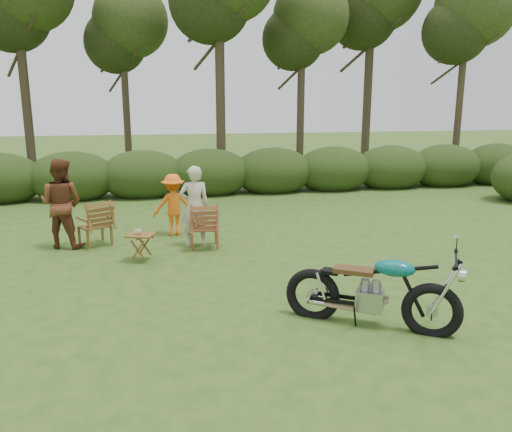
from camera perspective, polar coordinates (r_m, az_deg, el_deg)
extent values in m
plane|color=#2C4A18|center=(6.94, 3.96, -10.43)|extent=(80.00, 80.00, 0.00)
cylinder|color=#382D1F|center=(17.64, -25.04, 14.44)|extent=(0.28, 0.28, 7.20)
cylinder|color=#382D1F|center=(18.34, -14.71, 13.68)|extent=(0.24, 0.24, 6.30)
sphere|color=#253B16|center=(18.49, -15.07, 19.75)|extent=(2.52, 2.52, 2.52)
cylinder|color=#382D1F|center=(16.32, -4.15, 16.58)|extent=(0.30, 0.30, 7.65)
cylinder|color=#382D1F|center=(18.02, 5.17, 14.34)|extent=(0.26, 0.26, 6.48)
sphere|color=#253B16|center=(18.19, 5.30, 20.70)|extent=(2.59, 2.59, 2.59)
cylinder|color=#382D1F|center=(20.15, 12.75, 15.97)|extent=(0.32, 0.32, 7.92)
sphere|color=#253B16|center=(20.45, 13.12, 22.87)|extent=(3.17, 3.17, 3.17)
cylinder|color=#382D1F|center=(19.41, 22.40, 13.88)|extent=(0.24, 0.24, 6.84)
sphere|color=#253B16|center=(19.60, 22.96, 20.08)|extent=(2.74, 2.74, 2.74)
ellipsoid|color=#233613|center=(15.42, -20.24, 4.16)|extent=(2.52, 1.68, 1.51)
ellipsoid|color=#233613|center=(15.27, -12.78, 4.55)|extent=(2.52, 1.68, 1.51)
ellipsoid|color=#233613|center=(15.37, -5.29, 4.86)|extent=(2.52, 1.68, 1.51)
ellipsoid|color=#233613|center=(15.73, 1.99, 5.09)|extent=(2.52, 1.68, 1.51)
ellipsoid|color=#233613|center=(16.33, 8.85, 5.23)|extent=(2.52, 1.68, 1.51)
ellipsoid|color=#233613|center=(17.14, 15.14, 5.29)|extent=(2.52, 1.68, 1.51)
ellipsoid|color=#233613|center=(18.13, 20.80, 5.29)|extent=(2.52, 1.68, 1.51)
ellipsoid|color=#233613|center=(19.29, 25.83, 5.25)|extent=(2.52, 1.68, 1.51)
imported|color=beige|center=(8.97, -13.32, -1.72)|extent=(0.12, 0.12, 0.09)
imported|color=beige|center=(9.87, -6.91, -3.37)|extent=(0.58, 0.38, 1.58)
imported|color=brown|center=(10.41, -20.98, -3.29)|extent=(1.01, 0.90, 1.72)
imported|color=orange|center=(10.74, -9.30, -2.13)|extent=(0.89, 0.57, 1.30)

